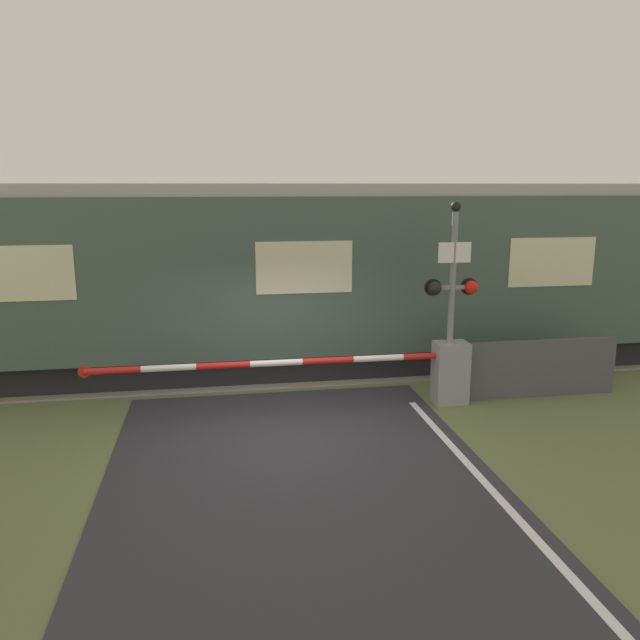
# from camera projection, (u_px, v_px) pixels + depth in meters

# --- Properties ---
(ground_plane) EXTENTS (80.00, 80.00, 0.00)m
(ground_plane) POSITION_uv_depth(u_px,v_px,m) (287.00, 433.00, 10.03)
(ground_plane) COLOR #5B6B3D
(track_bed) EXTENTS (36.00, 3.20, 0.13)m
(track_bed) POSITION_uv_depth(u_px,v_px,m) (267.00, 365.00, 13.72)
(track_bed) COLOR gray
(track_bed) RESTS_ON ground_plane
(train) EXTENTS (18.43, 3.17, 3.94)m
(train) POSITION_uv_depth(u_px,v_px,m) (294.00, 275.00, 13.40)
(train) COLOR black
(train) RESTS_ON ground_plane
(crossing_barrier) EXTENTS (6.75, 0.44, 1.13)m
(crossing_barrier) POSITION_uv_depth(u_px,v_px,m) (416.00, 370.00, 11.22)
(crossing_barrier) COLOR gray
(crossing_barrier) RESTS_ON ground_plane
(signal_post) EXTENTS (0.97, 0.26, 3.64)m
(signal_post) POSITION_uv_depth(u_px,v_px,m) (452.00, 291.00, 11.01)
(signal_post) COLOR gray
(signal_post) RESTS_ON ground_plane
(roadside_fence) EXTENTS (2.91, 0.06, 1.10)m
(roadside_fence) POSITION_uv_depth(u_px,v_px,m) (543.00, 368.00, 11.67)
(roadside_fence) COLOR #4C4C51
(roadside_fence) RESTS_ON ground_plane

